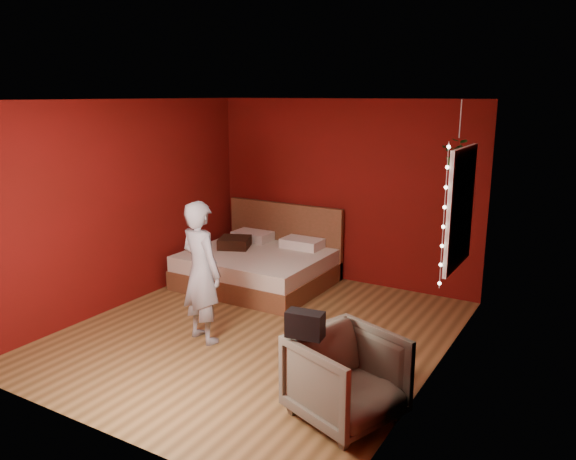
# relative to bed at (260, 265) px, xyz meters

# --- Properties ---
(floor) EXTENTS (4.50, 4.50, 0.00)m
(floor) POSITION_rel_bed_xyz_m (0.92, -1.47, -0.28)
(floor) COLOR olive
(floor) RESTS_ON ground
(room_walls) EXTENTS (4.04, 4.54, 2.62)m
(room_walls) POSITION_rel_bed_xyz_m (0.92, -1.47, 1.40)
(room_walls) COLOR #5C0B09
(room_walls) RESTS_ON ground
(window) EXTENTS (0.05, 0.97, 1.27)m
(window) POSITION_rel_bed_xyz_m (2.89, -0.57, 1.22)
(window) COLOR white
(window) RESTS_ON room_walls
(fairy_lights) EXTENTS (0.04, 0.04, 1.45)m
(fairy_lights) POSITION_rel_bed_xyz_m (2.86, -1.10, 1.22)
(fairy_lights) COLOR silver
(fairy_lights) RESTS_ON room_walls
(bed) EXTENTS (1.93, 1.64, 1.06)m
(bed) POSITION_rel_bed_xyz_m (0.00, 0.00, 0.00)
(bed) COLOR brown
(bed) RESTS_ON ground
(person) EXTENTS (0.65, 0.52, 1.57)m
(person) POSITION_rel_bed_xyz_m (0.50, -1.92, 0.51)
(person) COLOR gray
(person) RESTS_ON ground
(armchair) EXTENTS (1.04, 1.03, 0.74)m
(armchair) POSITION_rel_bed_xyz_m (2.52, -2.54, 0.10)
(armchair) COLOR #595646
(armchair) RESTS_ON ground
(handbag) EXTENTS (0.32, 0.19, 0.22)m
(handbag) POSITION_rel_bed_xyz_m (2.23, -2.73, 0.58)
(handbag) COLOR black
(handbag) RESTS_ON armchair
(throw_pillow) EXTENTS (0.55, 0.55, 0.15)m
(throw_pillow) POSITION_rel_bed_xyz_m (-0.42, -0.03, 0.28)
(throw_pillow) COLOR #331911
(throw_pillow) RESTS_ON bed
(hanging_plant) EXTENTS (0.37, 0.33, 0.79)m
(hanging_plant) POSITION_rel_bed_xyz_m (2.69, -0.02, 1.72)
(hanging_plant) COLOR silver
(hanging_plant) RESTS_ON room_walls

